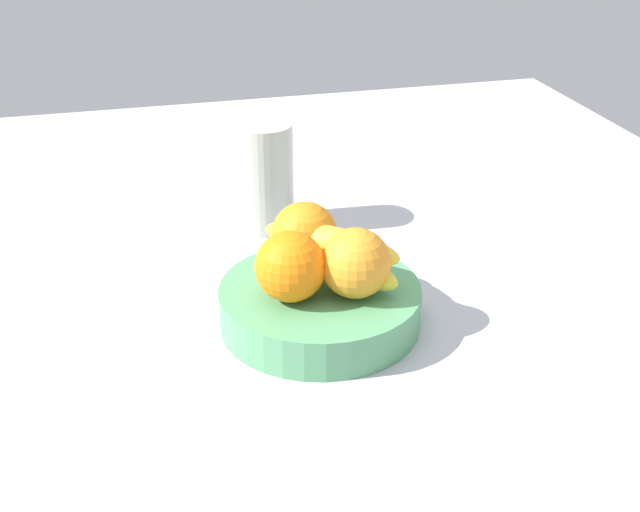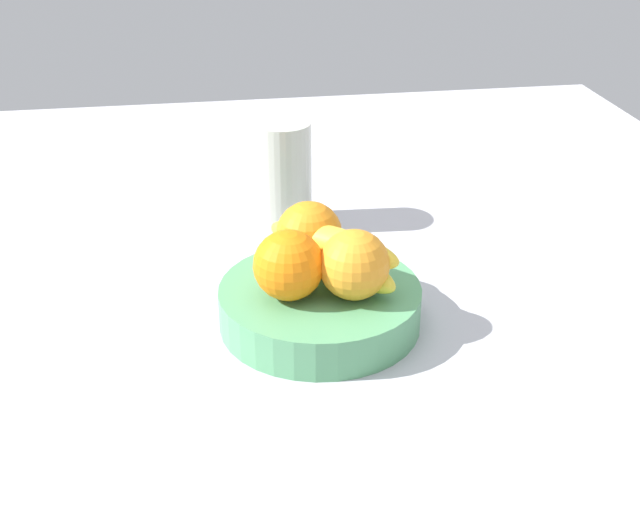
% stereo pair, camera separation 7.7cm
% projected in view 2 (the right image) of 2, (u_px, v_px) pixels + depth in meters
% --- Properties ---
extents(ground_plane, '(1.80, 1.40, 0.03)m').
position_uv_depth(ground_plane, '(346.00, 339.00, 0.95)').
color(ground_plane, '#B0B0BA').
extents(fruit_bowl, '(0.23, 0.23, 0.05)m').
position_uv_depth(fruit_bowl, '(320.00, 306.00, 0.94)').
color(fruit_bowl, '#539A67').
rests_on(fruit_bowl, ground_plane).
extents(orange_front_left, '(0.08, 0.08, 0.08)m').
position_uv_depth(orange_front_left, '(289.00, 266.00, 0.89)').
color(orange_front_left, orange).
rests_on(orange_front_left, fruit_bowl).
extents(orange_front_right, '(0.08, 0.08, 0.08)m').
position_uv_depth(orange_front_right, '(354.00, 265.00, 0.90)').
color(orange_front_right, orange).
rests_on(orange_front_right, fruit_bowl).
extents(orange_center, '(0.08, 0.08, 0.08)m').
position_uv_depth(orange_center, '(309.00, 234.00, 0.96)').
color(orange_center, orange).
rests_on(orange_center, fruit_bowl).
extents(banana_bunch, '(0.17, 0.15, 0.06)m').
position_uv_depth(banana_bunch, '(336.00, 253.00, 0.94)').
color(banana_bunch, yellow).
rests_on(banana_bunch, fruit_bowl).
extents(thermos_tumbler, '(0.08, 0.08, 0.15)m').
position_uv_depth(thermos_tumbler, '(283.00, 175.00, 1.15)').
color(thermos_tumbler, beige).
rests_on(thermos_tumbler, ground_plane).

